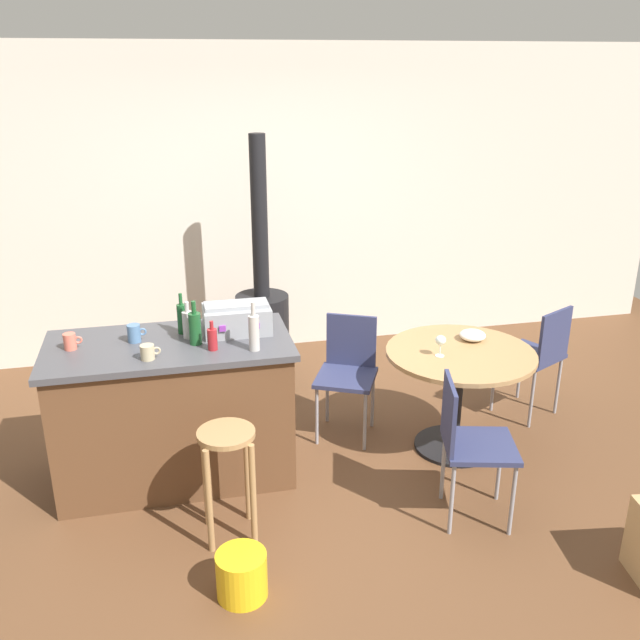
{
  "coord_description": "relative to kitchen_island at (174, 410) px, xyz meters",
  "views": [
    {
      "loc": [
        -0.81,
        -3.66,
        2.54
      ],
      "look_at": [
        0.15,
        0.47,
        0.94
      ],
      "focal_mm": 38.68,
      "sensor_mm": 36.0,
      "label": 1
    }
  ],
  "objects": [
    {
      "name": "serving_bowl",
      "position": [
        2.05,
        0.07,
        0.3
      ],
      "size": [
        0.18,
        0.18,
        0.07
      ],
      "primitive_type": "ellipsoid",
      "color": "white",
      "rests_on": "dining_table"
    },
    {
      "name": "bottle_3",
      "position": [
        0.09,
        0.14,
        0.56
      ],
      "size": [
        0.06,
        0.06,
        0.26
      ],
      "color": "#194C23",
      "rests_on": "kitchen_island"
    },
    {
      "name": "ground_plane",
      "position": [
        0.84,
        -0.32,
        -0.47
      ],
      "size": [
        8.8,
        8.8,
        0.0
      ],
      "primitive_type": "plane",
      "color": "brown"
    },
    {
      "name": "folding_chair_left",
      "position": [
        1.63,
        -0.83,
        0.05
      ],
      "size": [
        0.49,
        0.49,
        0.88
      ],
      "color": "navy",
      "rests_on": "ground_plane"
    },
    {
      "name": "kitchen_island",
      "position": [
        0.0,
        0.0,
        0.0
      ],
      "size": [
        1.49,
        0.75,
        0.93
      ],
      "color": "brown",
      "rests_on": "ground_plane"
    },
    {
      "name": "cup_0",
      "position": [
        -0.2,
        0.06,
        0.52
      ],
      "size": [
        0.12,
        0.08,
        0.11
      ],
      "color": "#4C7099",
      "rests_on": "kitchen_island"
    },
    {
      "name": "plastic_bucket",
      "position": [
        0.27,
        -1.19,
        -0.35
      ],
      "size": [
        0.26,
        0.26,
        0.25
      ],
      "primitive_type": "cylinder",
      "color": "yellow",
      "rests_on": "ground_plane"
    },
    {
      "name": "bottle_0",
      "position": [
        0.16,
        -0.06,
        0.57
      ],
      "size": [
        0.07,
        0.07,
        0.27
      ],
      "color": "#194C23",
      "rests_on": "kitchen_island"
    },
    {
      "name": "bottle_1",
      "position": [
        0.13,
        0.05,
        0.55
      ],
      "size": [
        0.07,
        0.07,
        0.23
      ],
      "color": "#B7B2AD",
      "rests_on": "kitchen_island"
    },
    {
      "name": "cup_2",
      "position": [
        -0.57,
        0.03,
        0.51
      ],
      "size": [
        0.11,
        0.07,
        0.1
      ],
      "color": "#DB6651",
      "rests_on": "kitchen_island"
    },
    {
      "name": "toolbox",
      "position": [
        0.43,
        0.08,
        0.55
      ],
      "size": [
        0.41,
        0.28,
        0.19
      ],
      "color": "gray",
      "rests_on": "kitchen_island"
    },
    {
      "name": "folding_chair_near",
      "position": [
        2.65,
        0.21,
        0.06
      ],
      "size": [
        0.54,
        0.54,
        0.88
      ],
      "color": "navy",
      "rests_on": "ground_plane"
    },
    {
      "name": "back_wall",
      "position": [
        0.84,
        2.07,
        0.88
      ],
      "size": [
        8.0,
        0.1,
        2.7
      ],
      "primitive_type": "cube",
      "color": "beige",
      "rests_on": "ground_plane"
    },
    {
      "name": "wood_stove",
      "position": [
        0.77,
        1.36,
        0.04
      ],
      "size": [
        0.44,
        0.45,
        2.02
      ],
      "color": "black",
      "rests_on": "ground_plane"
    },
    {
      "name": "wooden_stool",
      "position": [
        0.27,
        -0.69,
        0.01
      ],
      "size": [
        0.32,
        0.32,
        0.67
      ],
      "color": "#A37A4C",
      "rests_on": "ground_plane"
    },
    {
      "name": "cup_1",
      "position": [
        -0.12,
        -0.23,
        0.51
      ],
      "size": [
        0.12,
        0.08,
        0.09
      ],
      "color": "tan",
      "rests_on": "kitchen_island"
    },
    {
      "name": "bottle_2",
      "position": [
        0.26,
        -0.17,
        0.53
      ],
      "size": [
        0.06,
        0.06,
        0.18
      ],
      "color": "maroon",
      "rests_on": "kitchen_island"
    },
    {
      "name": "wine_glass",
      "position": [
        1.72,
        -0.14,
        0.37
      ],
      "size": [
        0.07,
        0.07,
        0.14
      ],
      "color": "silver",
      "rests_on": "dining_table"
    },
    {
      "name": "dining_table",
      "position": [
        1.89,
        -0.1,
        0.09
      ],
      "size": [
        1.0,
        1.0,
        0.73
      ],
      "color": "black",
      "rests_on": "ground_plane"
    },
    {
      "name": "folding_chair_far",
      "position": [
        1.22,
        0.31,
        0.04
      ],
      "size": [
        0.54,
        0.54,
        0.85
      ],
      "color": "navy",
      "rests_on": "ground_plane"
    },
    {
      "name": "bottle_4",
      "position": [
        0.5,
        -0.23,
        0.58
      ],
      "size": [
        0.06,
        0.06,
        0.3
      ],
      "color": "#B7B2AD",
      "rests_on": "kitchen_island"
    }
  ]
}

